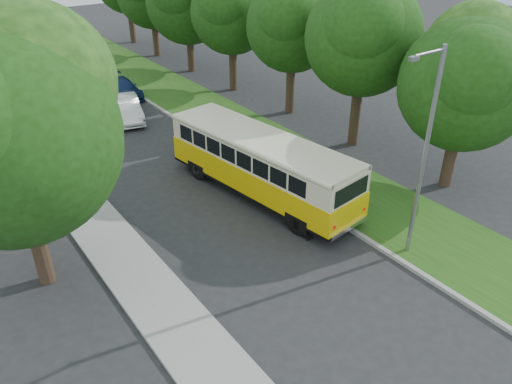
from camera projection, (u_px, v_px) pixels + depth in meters
ground at (280, 260)px, 18.98m from camera, size 120.00×120.00×0.00m
curb at (274, 181)px, 24.28m from camera, size 0.20×70.00×0.15m
grass_verge at (311, 168)px, 25.49m from camera, size 4.50×70.00×0.13m
sidewalk at (109, 240)px, 20.01m from camera, size 2.20×70.00×0.12m
treeline at (139, 16)px, 30.25m from camera, size 24.27×41.91×9.46m
lamppost_near at (424, 151)px, 17.19m from camera, size 1.71×0.16×8.00m
lamppost_far at (19, 75)px, 25.76m from camera, size 1.71×0.16×7.50m
warning_sign at (56, 143)px, 24.23m from camera, size 0.56×0.10×2.50m
vintage_bus at (261, 166)px, 22.52m from camera, size 3.90×10.37×3.00m
car_silver at (210, 146)px, 26.26m from camera, size 1.84×4.38×1.48m
car_white at (126, 109)px, 31.11m from camera, size 2.56×4.72×1.48m
car_blue at (122, 88)px, 34.96m from camera, size 1.82×4.36×1.26m
car_grey at (75, 62)px, 40.50m from camera, size 3.04×5.23×1.37m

